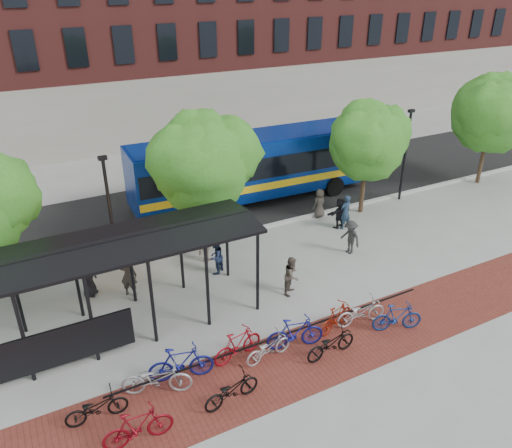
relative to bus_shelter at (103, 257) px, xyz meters
name	(u,v)px	position (x,y,z in m)	size (l,w,h in m)	color
ground	(298,267)	(8.13, 0.48, -3.00)	(160.00, 160.00, 0.00)	#9E9E99
asphalt_street	(223,201)	(8.13, 8.48, -2.99)	(160.00, 8.00, 0.01)	black
curb	(256,229)	(8.13, 4.48, -2.94)	(160.00, 0.25, 0.12)	#B7B7B2
brick_strip	(326,350)	(6.13, -4.52, -3.00)	(24.00, 3.00, 0.01)	maroon
bike_rack_rail	(280,346)	(4.83, -3.62, -3.00)	(12.00, 0.05, 0.95)	black
bus_shelter	(103,257)	(0.00, 0.00, 0.00)	(10.60, 3.07, 3.60)	black
tree_b	(203,158)	(5.23, 3.83, 1.46)	(5.15, 4.20, 6.47)	#382619
tree_c	(369,138)	(14.22, 3.83, 1.06)	(4.66, 3.80, 5.92)	#382619
tree_d	(493,110)	(23.23, 3.83, 1.47)	(5.39, 4.40, 6.55)	#382619
lamp_post_left	(110,211)	(1.13, 4.08, -0.25)	(0.35, 0.20, 5.12)	black
lamp_post_right	(405,153)	(17.13, 4.08, -0.25)	(0.35, 0.20, 5.12)	black
bus	(254,163)	(9.84, 7.93, -0.87)	(13.85, 3.72, 3.71)	navy
bike_0	(96,408)	(-1.41, -3.92, -2.53)	(0.62, 1.78, 0.94)	black
bike_1	(138,427)	(-0.56, -5.24, -2.41)	(0.55, 1.95, 1.17)	maroon
bike_2	(157,378)	(0.44, -3.71, -2.44)	(0.75, 2.15, 1.13)	#9F9FA1
bike_3	(181,363)	(1.30, -3.50, -2.38)	(0.59, 2.08, 1.25)	navy
bike_4	(231,390)	(2.28, -5.11, -2.51)	(0.65, 1.85, 0.97)	black
bike_5	(238,345)	(3.28, -3.48, -2.43)	(0.53, 1.88, 1.13)	maroon
bike_6	(268,348)	(4.17, -3.97, -2.54)	(0.61, 1.76, 0.93)	#AAAAAD
bike_7	(295,333)	(5.24, -3.88, -2.39)	(0.57, 2.01, 1.21)	navy
bike_8	(331,343)	(6.08, -4.79, -2.49)	(0.67, 1.92, 1.01)	black
bike_9	(336,317)	(7.08, -3.73, -2.48)	(0.49, 1.72, 1.04)	maroon
bike_10	(361,312)	(8.05, -3.89, -2.49)	(0.68, 1.95, 1.02)	#B8B8BA
bike_11	(397,317)	(8.96, -4.78, -2.45)	(0.52, 1.84, 1.10)	navy
pedestrian_0	(88,276)	(-0.32, 2.59, -2.15)	(0.83, 0.54, 1.71)	black
pedestrian_1	(128,275)	(1.08, 1.83, -2.08)	(0.67, 0.44, 1.83)	#38322D
pedestrian_2	(216,256)	(4.78, 1.75, -2.20)	(0.78, 0.60, 1.60)	#1E2947
pedestrian_3	(207,244)	(4.83, 2.83, -2.12)	(1.13, 0.65, 1.75)	brown
pedestrian_5	(340,213)	(11.99, 2.82, -2.21)	(1.46, 0.46, 1.57)	black
pedestrian_6	(320,203)	(11.78, 4.28, -2.22)	(0.76, 0.49, 1.55)	#3D3831
pedestrian_7	(345,212)	(12.17, 2.59, -2.10)	(0.65, 0.43, 1.79)	#1E3147
pedestrian_8	(292,275)	(6.86, -1.02, -2.19)	(0.79, 0.61, 1.62)	brown
pedestrian_9	(350,237)	(10.87, 0.47, -2.19)	(1.05, 0.60, 1.62)	#292929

